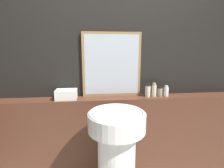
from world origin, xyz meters
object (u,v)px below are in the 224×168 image
at_px(body_wash_bottle, 166,91).
at_px(pedestal_sink, 117,157).
at_px(conditioner_bottle, 154,90).
at_px(lotion_bottle, 160,92).
at_px(mirror, 112,65).
at_px(shampoo_bottle, 148,91).
at_px(towel_stack, 66,94).

bearing_deg(body_wash_bottle, pedestal_sink, -143.72).
distance_m(conditioner_bottle, lotion_bottle, 0.07).
height_order(pedestal_sink, lotion_bottle, lotion_bottle).
distance_m(pedestal_sink, mirror, 0.87).
xyz_separation_m(mirror, body_wash_bottle, (0.57, -0.07, -0.28)).
bearing_deg(conditioner_bottle, mirror, 170.23).
xyz_separation_m(mirror, shampoo_bottle, (0.37, -0.07, -0.27)).
relative_size(mirror, lotion_bottle, 6.50).
distance_m(towel_stack, lotion_bottle, 0.96).
relative_size(mirror, conditioner_bottle, 4.60).
relative_size(lotion_bottle, body_wash_bottle, 0.90).
bearing_deg(body_wash_bottle, shampoo_bottle, 180.00).
height_order(towel_stack, body_wash_bottle, body_wash_bottle).
xyz_separation_m(conditioner_bottle, body_wash_bottle, (0.13, 0.00, -0.01)).
relative_size(pedestal_sink, shampoo_bottle, 6.91).
xyz_separation_m(mirror, conditioner_bottle, (0.44, -0.07, -0.26)).
xyz_separation_m(pedestal_sink, conditioner_bottle, (0.45, 0.43, 0.45)).
bearing_deg(shampoo_bottle, pedestal_sink, -131.95).
distance_m(mirror, body_wash_bottle, 0.63).
height_order(pedestal_sink, body_wash_bottle, body_wash_bottle).
distance_m(shampoo_bottle, lotion_bottle, 0.13).
xyz_separation_m(towel_stack, conditioner_bottle, (0.90, 0.00, 0.02)).
height_order(mirror, lotion_bottle, mirror).
distance_m(mirror, towel_stack, 0.54).
bearing_deg(lotion_bottle, towel_stack, 180.00).
bearing_deg(lotion_bottle, pedestal_sink, -140.36).
bearing_deg(towel_stack, conditioner_bottle, 0.00).
bearing_deg(towel_stack, shampoo_bottle, 0.00).
relative_size(conditioner_bottle, body_wash_bottle, 1.27).
relative_size(mirror, towel_stack, 3.21).
bearing_deg(conditioner_bottle, shampoo_bottle, 180.00).
distance_m(mirror, conditioner_bottle, 0.51).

